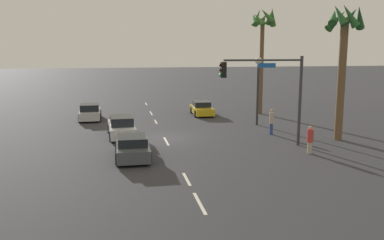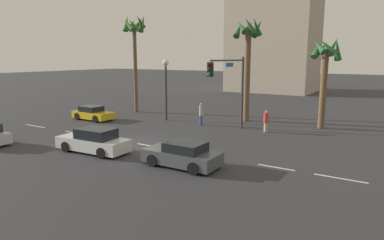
{
  "view_description": "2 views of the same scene",
  "coord_description": "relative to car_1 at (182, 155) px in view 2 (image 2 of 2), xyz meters",
  "views": [
    {
      "loc": [
        27.68,
        -3.08,
        6.09
      ],
      "look_at": [
        2.69,
        1.48,
        1.67
      ],
      "focal_mm": 38.15,
      "sensor_mm": 36.0,
      "label": 1
    },
    {
      "loc": [
        14.67,
        -16.79,
        5.66
      ],
      "look_at": [
        3.28,
        1.49,
        1.69
      ],
      "focal_mm": 32.04,
      "sensor_mm": 36.0,
      "label": 2
    }
  ],
  "objects": [
    {
      "name": "lane_stripe_1",
      "position": [
        -16.29,
        2.38,
        -0.61
      ],
      "size": [
        2.48,
        0.14,
        0.01
      ],
      "primitive_type": "cube",
      "color": "silver",
      "rests_on": "ground_plane"
    },
    {
      "name": "lane_stripe_3",
      "position": [
        -3.91,
        2.38,
        -0.61
      ],
      "size": [
        2.48,
        0.14,
        0.01
      ],
      "primitive_type": "cube",
      "color": "silver",
      "rests_on": "ground_plane"
    },
    {
      "name": "palm_tree_2",
      "position": [
        -14.08,
        12.64,
        7.06
      ],
      "size": [
        2.42,
        2.55,
        9.89
      ],
      "color": "brown",
      "rests_on": "ground_plane"
    },
    {
      "name": "streetlamp",
      "position": [
        -8.62,
        10.37,
        3.27
      ],
      "size": [
        0.56,
        0.56,
        5.47
      ],
      "color": "#2D2D33",
      "rests_on": "ground_plane"
    },
    {
      "name": "car_3",
      "position": [
        -6.04,
        -0.54,
        0.05
      ],
      "size": [
        4.71,
        2.03,
        1.47
      ],
      "color": "silver",
      "rests_on": "ground_plane"
    },
    {
      "name": "traffic_signal",
      "position": [
        -1.38,
        8.71,
        3.28
      ],
      "size": [
        0.43,
        5.34,
        5.68
      ],
      "color": "#38383D",
      "rests_on": "ground_plane"
    },
    {
      "name": "car_2",
      "position": [
        -14.47,
        6.99,
        -0.03
      ],
      "size": [
        3.96,
        1.89,
        1.26
      ],
      "color": "gold",
      "rests_on": "ground_plane"
    },
    {
      "name": "pedestrian_1",
      "position": [
        0.81,
        10.33,
        0.25
      ],
      "size": [
        0.49,
        0.49,
        1.67
      ],
      "color": "#B2A58C",
      "rests_on": "ground_plane"
    },
    {
      "name": "lane_stripe_2",
      "position": [
        -11.45,
        2.38,
        -0.61
      ],
      "size": [
        1.95,
        0.14,
        0.01
      ],
      "primitive_type": "cube",
      "color": "silver",
      "rests_on": "ground_plane"
    },
    {
      "name": "palm_tree_0",
      "position": [
        4.09,
        14.08,
        4.55
      ],
      "size": [
        2.35,
        2.43,
        7.25
      ],
      "color": "brown",
      "rests_on": "ground_plane"
    },
    {
      "name": "lane_stripe_4",
      "position": [
        4.28,
        2.38,
        -0.61
      ],
      "size": [
        1.96,
        0.14,
        0.01
      ],
      "primitive_type": "cube",
      "color": "silver",
      "rests_on": "ground_plane"
    },
    {
      "name": "pedestrian_0",
      "position": [
        -4.81,
        10.12,
        0.39
      ],
      "size": [
        0.38,
        0.38,
        1.87
      ],
      "color": "#2D478C",
      "rests_on": "ground_plane"
    },
    {
      "name": "car_1",
      "position": [
        0.0,
        0.0,
        0.0
      ],
      "size": [
        4.08,
        1.93,
        1.32
      ],
      "color": "#474C51",
      "rests_on": "ground_plane"
    },
    {
      "name": "lane_stripe_5",
      "position": [
        7.39,
        2.38,
        -0.61
      ],
      "size": [
        2.39,
        0.14,
        0.01
      ],
      "primitive_type": "cube",
      "color": "silver",
      "rests_on": "ground_plane"
    },
    {
      "name": "ground_plane",
      "position": [
        -5.1,
        2.38,
        -0.62
      ],
      "size": [
        220.0,
        220.0,
        0.0
      ],
      "primitive_type": "plane",
      "color": "#333338"
    },
    {
      "name": "building_0",
      "position": [
        -9.57,
        41.94,
        12.41
      ],
      "size": [
        13.43,
        10.49,
        26.05
      ],
      "primitive_type": "cube",
      "rotation": [
        0.0,
        0.0,
        0.01
      ],
      "color": "#B2A38E",
      "rests_on": "ground_plane"
    },
    {
      "name": "palm_tree_1",
      "position": [
        -2.35,
        13.94,
        5.76
      ],
      "size": [
        2.59,
        2.63,
        9.0
      ],
      "color": "brown",
      "rests_on": "ground_plane"
    }
  ]
}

